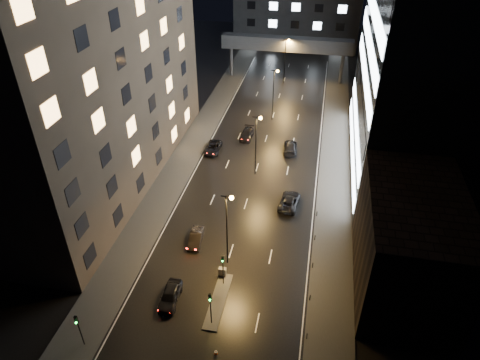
% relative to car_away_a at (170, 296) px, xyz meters
% --- Properties ---
extents(ground, '(160.00, 160.00, 0.00)m').
position_rel_car_away_a_xyz_m(ground, '(4.89, 38.95, -0.80)').
color(ground, black).
rests_on(ground, ground).
extents(sidewalk_left, '(5.00, 110.00, 0.15)m').
position_rel_car_away_a_xyz_m(sidewalk_left, '(-7.61, 33.95, -0.72)').
color(sidewalk_left, '#383533').
rests_on(sidewalk_left, ground).
extents(sidewalk_right, '(5.00, 110.00, 0.15)m').
position_rel_car_away_a_xyz_m(sidewalk_right, '(17.39, 33.95, -0.72)').
color(sidewalk_right, '#383533').
rests_on(sidewalk_right, ground).
extents(building_left, '(15.00, 48.00, 40.00)m').
position_rel_car_away_a_xyz_m(building_left, '(-17.61, 22.95, 19.20)').
color(building_left, '#2D2319').
rests_on(building_left, ground).
extents(building_right_low, '(10.00, 18.00, 12.00)m').
position_rel_car_away_a_xyz_m(building_right_low, '(24.89, 7.95, 5.20)').
color(building_right_low, black).
rests_on(building_right_low, ground).
extents(building_right_glass, '(20.00, 36.00, 45.00)m').
position_rel_car_away_a_xyz_m(building_right_glass, '(29.89, 34.95, 21.70)').
color(building_right_glass, black).
rests_on(building_right_glass, ground).
extents(building_far, '(34.00, 14.00, 25.00)m').
position_rel_car_away_a_xyz_m(building_far, '(4.89, 96.95, 11.70)').
color(building_far, '#333335').
rests_on(building_far, ground).
extents(skybridge, '(30.00, 3.00, 10.00)m').
position_rel_car_away_a_xyz_m(skybridge, '(4.89, 68.95, 7.54)').
color(skybridge, '#333335').
rests_on(skybridge, ground).
extents(median_island, '(1.60, 8.00, 0.15)m').
position_rel_car_away_a_xyz_m(median_island, '(5.19, 0.95, -0.72)').
color(median_island, '#383533').
rests_on(median_island, ground).
extents(traffic_signal_near, '(0.28, 0.34, 4.40)m').
position_rel_car_away_a_xyz_m(traffic_signal_near, '(5.19, 3.44, 2.29)').
color(traffic_signal_near, black).
rests_on(traffic_signal_near, median_island).
extents(traffic_signal_far, '(0.28, 0.34, 4.40)m').
position_rel_car_away_a_xyz_m(traffic_signal_far, '(5.19, -2.06, 2.29)').
color(traffic_signal_far, black).
rests_on(traffic_signal_far, median_island).
extents(traffic_signal_corner, '(0.28, 0.34, 4.40)m').
position_rel_car_away_a_xyz_m(traffic_signal_corner, '(-6.61, -7.06, 2.14)').
color(traffic_signal_corner, black).
rests_on(traffic_signal_corner, ground).
extents(bollard_row, '(0.12, 25.12, 0.90)m').
position_rel_car_away_a_xyz_m(bollard_row, '(15.09, 5.45, -0.35)').
color(bollard_row, black).
rests_on(bollard_row, ground).
extents(streetlight_near, '(1.45, 0.50, 10.15)m').
position_rel_car_away_a_xyz_m(streetlight_near, '(5.05, 6.95, 5.70)').
color(streetlight_near, black).
rests_on(streetlight_near, ground).
extents(streetlight_mid_a, '(1.45, 0.50, 10.15)m').
position_rel_car_away_a_xyz_m(streetlight_mid_a, '(5.05, 26.95, 5.70)').
color(streetlight_mid_a, black).
rests_on(streetlight_mid_a, ground).
extents(streetlight_mid_b, '(1.45, 0.50, 10.15)m').
position_rel_car_away_a_xyz_m(streetlight_mid_b, '(5.05, 46.95, 5.70)').
color(streetlight_mid_b, black).
rests_on(streetlight_mid_b, ground).
extents(streetlight_far, '(1.45, 0.50, 10.15)m').
position_rel_car_away_a_xyz_m(streetlight_far, '(5.05, 66.95, 5.70)').
color(streetlight_far, black).
rests_on(streetlight_far, ground).
extents(car_away_a, '(2.14, 4.79, 1.60)m').
position_rel_car_away_a_xyz_m(car_away_a, '(0.00, 0.00, 0.00)').
color(car_away_a, black).
rests_on(car_away_a, ground).
extents(car_away_b, '(1.93, 4.49, 1.44)m').
position_rel_car_away_a_xyz_m(car_away_b, '(0.11, 9.67, -0.08)').
color(car_away_b, black).
rests_on(car_away_b, ground).
extents(car_away_c, '(2.41, 5.13, 1.42)m').
position_rel_car_away_a_xyz_m(car_away_c, '(-3.48, 32.60, -0.09)').
color(car_away_c, black).
rests_on(car_away_c, ground).
extents(car_away_d, '(2.13, 5.10, 1.47)m').
position_rel_car_away_a_xyz_m(car_away_d, '(1.39, 38.50, -0.06)').
color(car_away_d, black).
rests_on(car_away_d, ground).
extents(car_toward_a, '(3.07, 5.72, 1.53)m').
position_rel_car_away_a_xyz_m(car_toward_a, '(11.08, 19.79, -0.04)').
color(car_toward_a, black).
rests_on(car_toward_a, ground).
extents(car_toward_b, '(2.65, 5.65, 1.60)m').
position_rel_car_away_a_xyz_m(car_toward_b, '(9.64, 35.26, -0.00)').
color(car_toward_b, black).
rests_on(car_toward_b, ground).
extents(utility_cabinet, '(0.87, 0.54, 1.13)m').
position_rel_car_away_a_xyz_m(utility_cabinet, '(4.79, 4.65, -0.09)').
color(utility_cabinet, '#535356').
rests_on(utility_cabinet, median_island).
extents(cone_a, '(0.40, 0.40, 0.48)m').
position_rel_car_away_a_xyz_m(cone_a, '(6.50, -5.39, -0.56)').
color(cone_a, '#FF550D').
rests_on(cone_a, ground).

